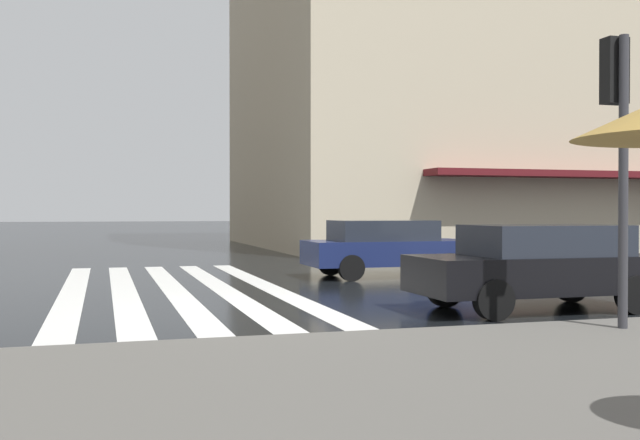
# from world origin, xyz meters

# --- Properties ---
(ground_plane) EXTENTS (220.00, 220.00, 0.00)m
(ground_plane) POSITION_xyz_m (0.00, 0.00, 0.00)
(ground_plane) COLOR black
(zebra_crossing) EXTENTS (13.00, 4.50, 0.01)m
(zebra_crossing) POSITION_xyz_m (4.00, 1.25, 0.00)
(zebra_crossing) COLOR silver
(zebra_crossing) RESTS_ON ground_plane
(haussmann_block_corner) EXTENTS (17.91, 27.62, 24.19)m
(haussmann_block_corner) POSITION_xyz_m (20.85, -17.92, 11.84)
(haussmann_block_corner) COLOR beige
(haussmann_block_corner) RESTS_ON ground_plane
(traffic_signal_post) EXTENTS (0.44, 0.30, 3.72)m
(traffic_signal_post) POSITION_xyz_m (-3.65, -3.68, 2.83)
(traffic_signal_post) COLOR #333338
(traffic_signal_post) RESTS_ON sidewalk_pavement
(car_navy) EXTENTS (1.85, 4.10, 1.41)m
(car_navy) POSITION_xyz_m (5.50, -4.11, 0.76)
(car_navy) COLOR navy
(car_navy) RESTS_ON ground_plane
(car_black) EXTENTS (1.85, 4.10, 1.41)m
(car_black) POSITION_xyz_m (-1.00, -4.24, 0.76)
(car_black) COLOR black
(car_black) RESTS_ON ground_plane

